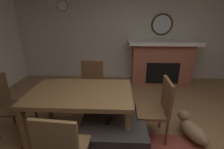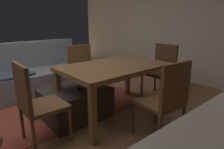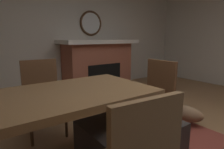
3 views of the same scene
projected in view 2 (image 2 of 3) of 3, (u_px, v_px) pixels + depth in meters
The scene contains 12 objects.
floor at pixel (27, 121), 2.66m from camera, with size 8.17×8.17×0.00m, color olive.
wall_right_window_side at pixel (173, 22), 4.45m from camera, with size 0.12×6.79×2.59m, color white.
area_rug at pixel (55, 101), 3.30m from camera, with size 2.60×2.00×0.01m, color brown.
couch at pixel (32, 75), 3.72m from camera, with size 1.98×0.89×0.94m.
ottoman_coffee_table at pixel (75, 103), 2.74m from camera, with size 0.87×0.69×0.42m, color #2D2826.
tv_remote at pixel (79, 87), 2.69m from camera, with size 0.05×0.16×0.02m, color black.
dining_table at pixel (115, 71), 2.71m from camera, with size 1.47×0.93×0.74m.
dining_chair_west at pixel (35, 100), 2.04m from camera, with size 0.45×0.45×0.93m.
dining_chair_north at pixel (83, 69), 3.38m from camera, with size 0.47×0.47×0.93m.
dining_chair_east at pixel (162, 68), 3.45m from camera, with size 0.45×0.45×0.93m.
dining_chair_south at pixel (166, 97), 2.11m from camera, with size 0.48×0.48×0.93m.
potted_plant at pixel (82, 62), 4.99m from camera, with size 0.40×0.40×0.55m.
Camera 2 is at (-0.67, -2.58, 1.33)m, focal length 30.97 mm.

